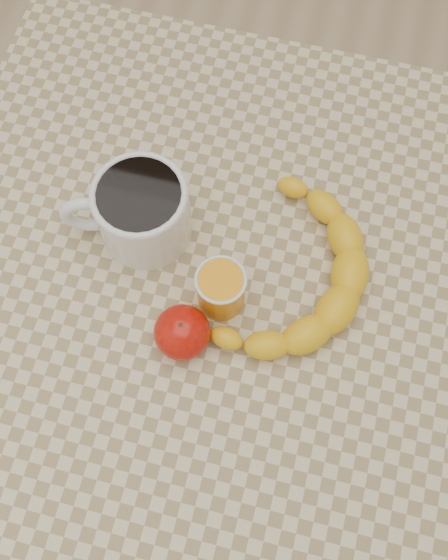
% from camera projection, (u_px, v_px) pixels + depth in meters
% --- Properties ---
extents(ground, '(3.00, 3.00, 0.00)m').
position_uv_depth(ground, '(224.00, 396.00, 1.48)').
color(ground, tan).
rests_on(ground, ground).
extents(table, '(0.80, 0.80, 0.75)m').
position_uv_depth(table, '(224.00, 307.00, 0.86)').
color(table, '#C6B68C').
rests_on(table, ground).
extents(coffee_mug, '(0.17, 0.14, 0.10)m').
position_uv_depth(coffee_mug, '(140.00, 211.00, 0.76)').
color(coffee_mug, silver).
rests_on(coffee_mug, table).
extents(orange_juice_glass, '(0.06, 0.06, 0.07)m').
position_uv_depth(orange_juice_glass, '(221.00, 289.00, 0.74)').
color(orange_juice_glass, orange).
rests_on(orange_juice_glass, table).
extents(apple, '(0.09, 0.09, 0.06)m').
position_uv_depth(apple, '(182.00, 332.00, 0.73)').
color(apple, '#970805').
rests_on(apple, table).
extents(banana, '(0.39, 0.42, 0.05)m').
position_uv_depth(banana, '(293.00, 276.00, 0.76)').
color(banana, yellow).
rests_on(banana, table).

